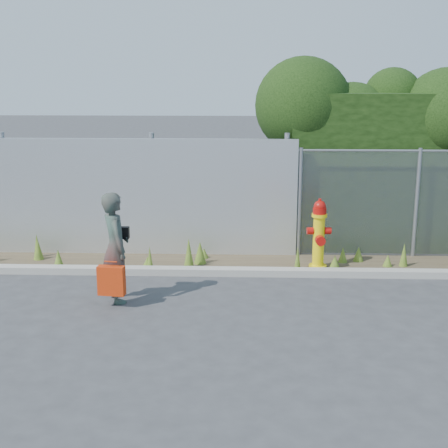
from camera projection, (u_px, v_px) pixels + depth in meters
name	position (u px, v px, depth m)	size (l,w,h in m)	color
ground	(241.00, 315.00, 8.94)	(80.00, 80.00, 0.00)	#39393B
curb	(242.00, 272.00, 10.67)	(16.00, 0.22, 0.12)	#A09B90
weed_strip	(269.00, 258.00, 11.22)	(16.00, 1.32, 0.55)	#4A3C2A
corrugated_fence	(70.00, 197.00, 11.70)	(8.50, 0.21, 2.30)	silver
fire_hydrant	(319.00, 235.00, 10.89)	(0.42, 0.38, 1.26)	yellow
woman	(116.00, 247.00, 9.32)	(0.61, 0.40, 1.68)	#106957
red_tote_bag	(111.00, 281.00, 9.13)	(0.40, 0.15, 0.52)	red
black_shoulder_bag	(121.00, 233.00, 9.38)	(0.24, 0.10, 0.18)	black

